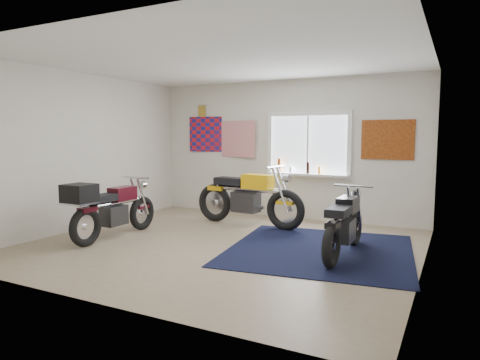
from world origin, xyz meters
The scene contains 10 objects.
ground centered at (0.00, 0.00, 0.00)m, with size 5.50×5.50×0.00m, color #9E896B.
room_shell centered at (0.00, 0.00, 1.64)m, with size 5.50×5.50×5.50m.
navy_rug centered at (1.38, 0.37, 0.01)m, with size 2.50×2.60×0.01m, color black.
window_assembly centered at (0.50, 2.47, 1.37)m, with size 1.66×0.17×1.26m.
oil_bottles centered at (0.24, 2.40, 1.01)m, with size 0.87×0.07×0.28m.
flag_display centered at (-1.90, 2.48, 2.15)m, with size 1.60×0.10×1.17m.
triumph_poster centered at (1.95, 2.48, 1.55)m, with size 0.90×0.03×0.70m, color #A54C14.
yellow_triumph centered at (-0.27, 1.43, 0.49)m, with size 2.21×0.66×1.11m.
black_chrome_bike centered at (1.75, 0.26, 0.41)m, with size 0.55×1.81×0.93m.
maroon_tourer centered at (-1.75, -0.50, 0.49)m, with size 0.56×1.86×0.94m.
Camera 1 is at (3.09, -5.43, 1.63)m, focal length 32.00 mm.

